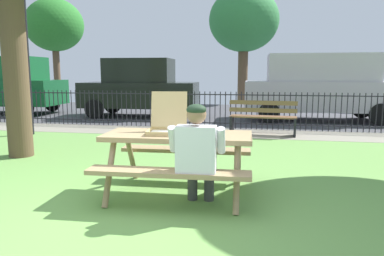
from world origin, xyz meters
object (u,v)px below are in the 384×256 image
object	(u,v)px
pizza_box_open	(168,123)
far_tree_left	(54,26)
parked_car_left	(140,87)
parked_car_center	(320,86)
lamp_post_walkway	(24,20)
picnic_table_foreground	(178,147)
adult_at_table	(197,152)
park_bench_center	(263,118)
far_tree_midleft	(244,21)

from	to	relation	value
pizza_box_open	far_tree_left	distance (m)	17.95
parked_car_left	parked_car_center	world-z (taller)	parked_car_center
lamp_post_walkway	parked_car_left	xyz separation A→B (m)	(1.47, 4.05, -1.72)
picnic_table_foreground	lamp_post_walkway	world-z (taller)	lamp_post_walkway
picnic_table_foreground	pizza_box_open	world-z (taller)	pizza_box_open
adult_at_table	parked_car_center	size ratio (longest dim) A/B	0.26
lamp_post_walkway	parked_car_center	size ratio (longest dim) A/B	0.98
adult_at_table	park_bench_center	distance (m)	5.20
picnic_table_foreground	parked_car_center	bearing A→B (deg)	70.03
picnic_table_foreground	adult_at_table	world-z (taller)	adult_at_table
adult_at_table	park_bench_center	world-z (taller)	adult_at_table
far_tree_left	far_tree_midleft	world-z (taller)	far_tree_midleft
picnic_table_foreground	parked_car_center	xyz separation A→B (m)	(2.81, 7.74, 0.50)
picnic_table_foreground	parked_car_left	world-z (taller)	parked_car_left
lamp_post_walkway	far_tree_left	xyz separation A→B (m)	(-5.69, 10.87, 1.32)
far_tree_midleft	parked_car_left	bearing A→B (deg)	-114.91
pizza_box_open	lamp_post_walkway	xyz separation A→B (m)	(-4.41, 3.63, 1.85)
park_bench_center	parked_car_left	distance (m)	5.21
far_tree_left	picnic_table_foreground	bearing A→B (deg)	-54.87
adult_at_table	parked_car_left	distance (m)	8.92
picnic_table_foreground	pizza_box_open	xyz separation A→B (m)	(-0.14, 0.07, 0.29)
picnic_table_foreground	pizza_box_open	distance (m)	0.33
lamp_post_walkway	far_tree_left	bearing A→B (deg)	117.65
pizza_box_open	far_tree_midleft	size ratio (longest dim) A/B	0.10
parked_car_left	far_tree_midleft	bearing A→B (deg)	65.09
parked_car_center	far_tree_midleft	distance (m)	7.92
picnic_table_foreground	lamp_post_walkway	bearing A→B (deg)	140.93
picnic_table_foreground	parked_car_left	distance (m)	8.34
picnic_table_foreground	far_tree_midleft	world-z (taller)	far_tree_midleft
pizza_box_open	park_bench_center	distance (m)	4.76
park_bench_center	lamp_post_walkway	distance (m)	6.15
picnic_table_foreground	park_bench_center	xyz separation A→B (m)	(1.06, 4.65, -0.18)
pizza_box_open	adult_at_table	world-z (taller)	pizza_box_open
parked_car_left	pizza_box_open	bearing A→B (deg)	-69.03
parked_car_center	far_tree_left	world-z (taller)	far_tree_left
pizza_box_open	parked_car_center	world-z (taller)	parked_car_center
parked_car_center	lamp_post_walkway	bearing A→B (deg)	-151.22
far_tree_left	parked_car_center	bearing A→B (deg)	-27.59
far_tree_left	far_tree_midleft	size ratio (longest dim) A/B	0.97
parked_car_left	far_tree_left	xyz separation A→B (m)	(-7.16, 6.82, 3.05)
picnic_table_foreground	lamp_post_walkway	distance (m)	6.24
adult_at_table	far_tree_left	xyz separation A→B (m)	(-10.57, 15.05, 3.40)
park_bench_center	parked_car_left	size ratio (longest dim) A/B	0.41
adult_at_table	lamp_post_walkway	world-z (taller)	lamp_post_walkway
parked_car_center	park_bench_center	bearing A→B (deg)	-119.49
park_bench_center	picnic_table_foreground	bearing A→B (deg)	-102.89
park_bench_center	far_tree_midleft	bearing A→B (deg)	95.65
parked_car_left	far_tree_left	world-z (taller)	far_tree_left
park_bench_center	far_tree_midleft	size ratio (longest dim) A/B	0.29
far_tree_left	lamp_post_walkway	bearing A→B (deg)	-62.35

